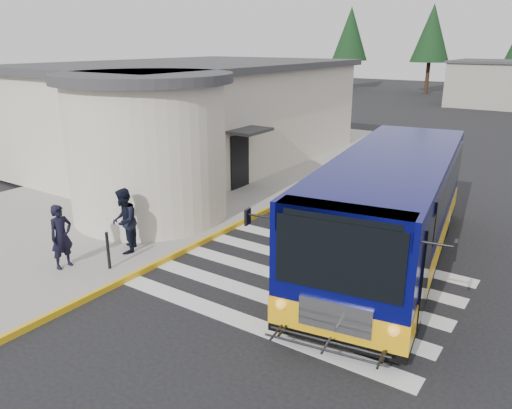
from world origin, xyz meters
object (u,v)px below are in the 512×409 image
Objects in this scene: transit_bus at (389,214)px; pedestrian_b at (124,221)px; pedestrian_a at (61,236)px; bollard at (108,251)px.

transit_bus is 7.37m from pedestrian_b.
transit_bus is at bearing -49.04° from pedestrian_a.
bollard is (-5.83, -4.81, -0.79)m from transit_bus.
pedestrian_a is 1.28m from bollard.
bollard is at bearing -11.44° from pedestrian_b.
transit_bus reaches higher than pedestrian_a.
transit_bus is 10.72× the size of bollard.
transit_bus is 5.90× the size of pedestrian_b.
pedestrian_a is at bearing -56.61° from pedestrian_b.
transit_bus is 8.78m from pedestrian_a.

